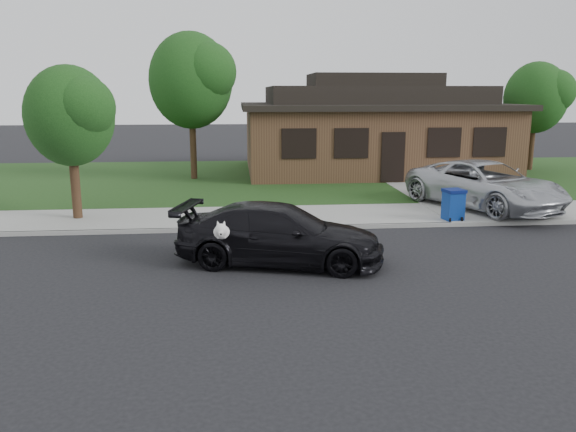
{
  "coord_description": "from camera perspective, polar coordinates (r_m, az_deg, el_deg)",
  "views": [
    {
      "loc": [
        -2.57,
        -12.22,
        3.89
      ],
      "look_at": [
        -1.42,
        0.41,
        1.1
      ],
      "focal_mm": 35.0,
      "sensor_mm": 36.0,
      "label": 1
    }
  ],
  "objects": [
    {
      "name": "house",
      "position": [
        28.05,
        8.45,
        8.7
      ],
      "size": [
        12.6,
        8.6,
        4.65
      ],
      "color": "#422B1C",
      "rests_on": "ground"
    },
    {
      "name": "tree_0",
      "position": [
        25.17,
        -9.49,
        13.59
      ],
      "size": [
        3.78,
        3.6,
        6.34
      ],
      "color": "#332114",
      "rests_on": "ground"
    },
    {
      "name": "tree_1",
      "position": [
        30.41,
        24.2,
        11.02
      ],
      "size": [
        3.15,
        3.0,
        5.25
      ],
      "color": "#332114",
      "rests_on": "ground"
    },
    {
      "name": "recycling_bin",
      "position": [
        17.66,
        16.45,
        1.14
      ],
      "size": [
        0.64,
        0.65,
        0.94
      ],
      "rotation": [
        0.0,
        0.0,
        0.15
      ],
      "color": "navy",
      "rests_on": "sidewalk"
    },
    {
      "name": "tree_2",
      "position": [
        18.0,
        -21.02,
        9.62
      ],
      "size": [
        2.73,
        2.6,
        4.59
      ],
      "color": "#332114",
      "rests_on": "ground"
    },
    {
      "name": "ground",
      "position": [
        13.08,
        6.39,
        -4.97
      ],
      "size": [
        120.0,
        120.0,
        0.0
      ],
      "primitive_type": "plane",
      "color": "black",
      "rests_on": "ground"
    },
    {
      "name": "driveway",
      "position": [
        24.12,
        15.7,
        2.84
      ],
      "size": [
        4.5,
        13.0,
        0.14
      ],
      "primitive_type": "cube",
      "color": "gray",
      "rests_on": "ground"
    },
    {
      "name": "minivan",
      "position": [
        19.71,
        19.37,
        3.01
      ],
      "size": [
        4.57,
        6.1,
        1.54
      ],
      "primitive_type": "imported",
      "rotation": [
        0.0,
        0.0,
        0.41
      ],
      "color": "#B7B9BF",
      "rests_on": "driveway"
    },
    {
      "name": "sedan",
      "position": [
        12.96,
        -0.87,
        -1.86
      ],
      "size": [
        5.11,
        3.07,
        1.39
      ],
      "rotation": [
        0.0,
        0.0,
        1.32
      ],
      "color": "black",
      "rests_on": "ground"
    },
    {
      "name": "lawn",
      "position": [
        25.64,
        0.61,
        3.84
      ],
      "size": [
        60.0,
        13.0,
        0.13
      ],
      "primitive_type": "cube",
      "color": "#193814",
      "rests_on": "ground"
    },
    {
      "name": "curb",
      "position": [
        16.38,
        3.96,
        -1.14
      ],
      "size": [
        60.0,
        0.12,
        0.12
      ],
      "primitive_type": "cube",
      "color": "gray",
      "rests_on": "ground"
    },
    {
      "name": "sidewalk",
      "position": [
        17.83,
        3.21,
        -0.01
      ],
      "size": [
        60.0,
        3.0,
        0.12
      ],
      "primitive_type": "cube",
      "color": "gray",
      "rests_on": "ground"
    }
  ]
}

